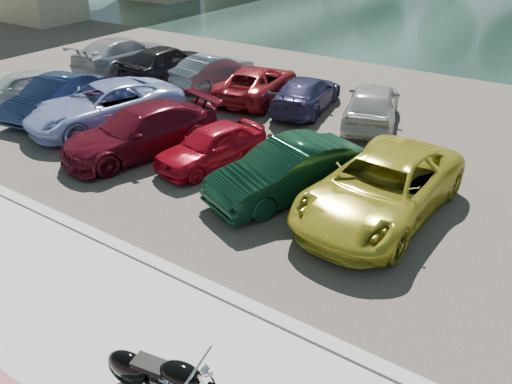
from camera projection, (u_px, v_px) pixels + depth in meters
ground at (145, 361)px, 8.47m from camera, size 200.00×200.00×0.00m
kerb at (217, 292)px, 9.88m from camera, size 60.00×0.30×0.14m
parking_lot at (384, 142)px, 16.43m from camera, size 60.00×18.00×0.04m
motorcycle at (159, 376)px, 7.49m from camera, size 2.31×0.83×1.05m
car_0 at (20, 88)px, 19.47m from camera, size 2.73×3.96×1.25m
car_1 at (55, 97)px, 18.30m from camera, size 2.15×4.39×1.39m
car_2 at (105, 106)px, 17.28m from camera, size 3.89×5.91×1.51m
car_3 at (141, 131)px, 15.34m from camera, size 3.41×5.41×1.46m
car_4 at (212, 145)px, 14.68m from camera, size 2.15×3.81×1.22m
car_5 at (287, 171)px, 12.98m from camera, size 3.04×4.68×1.46m
car_6 at (381, 187)px, 12.11m from camera, size 2.93×5.70×1.54m
car_7 at (123, 54)px, 23.61m from camera, size 2.34×5.31×1.52m
car_8 at (166, 62)px, 22.34m from camera, size 1.85×4.49×1.52m
car_9 at (214, 70)px, 21.51m from camera, size 1.85×4.12×1.31m
car_10 at (257, 83)px, 19.94m from camera, size 2.97×5.01×1.31m
car_11 at (306, 94)px, 18.85m from camera, size 2.40×4.50×1.24m
car_12 at (372, 104)px, 17.48m from camera, size 2.96×4.72×1.50m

